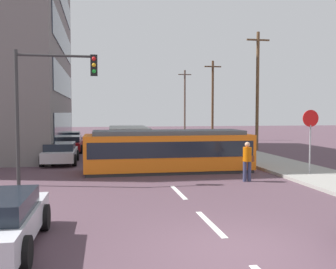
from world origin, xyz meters
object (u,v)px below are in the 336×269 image
(city_bus, at_px, (128,139))
(stop_sign, at_px, (310,128))
(traffic_light_mast, at_px, (49,91))
(utility_pole_far, at_px, (213,99))
(pedestrian_crossing, at_px, (247,159))
(streetcar_tram, at_px, (168,150))
(parked_sedan_mid, at_px, (60,153))
(utility_pole_distant, at_px, (185,101))
(parked_sedan_far, at_px, (69,144))
(parked_sedan_furthest, at_px, (70,138))
(utility_pole_mid, at_px, (257,89))

(city_bus, bearing_deg, stop_sign, -53.53)
(traffic_light_mast, distance_m, utility_pole_far, 26.73)
(pedestrian_crossing, distance_m, traffic_light_mast, 8.57)
(pedestrian_crossing, distance_m, stop_sign, 3.51)
(streetcar_tram, relative_size, pedestrian_crossing, 4.85)
(parked_sedan_mid, bearing_deg, utility_pole_distant, 64.26)
(utility_pole_far, bearing_deg, stop_sign, -96.14)
(parked_sedan_mid, relative_size, stop_sign, 1.42)
(utility_pole_far, bearing_deg, parked_sedan_far, -144.21)
(utility_pole_distant, bearing_deg, pedestrian_crossing, -98.73)
(traffic_light_mast, relative_size, utility_pole_distant, 0.62)
(parked_sedan_mid, xyz_separation_m, utility_pole_distant, (13.76, 28.55, 3.85))
(city_bus, height_order, utility_pole_distant, utility_pole_distant)
(streetcar_tram, distance_m, city_bus, 7.44)
(stop_sign, bearing_deg, streetcar_tram, 156.12)
(traffic_light_mast, bearing_deg, parked_sedan_furthest, 91.47)
(pedestrian_crossing, height_order, parked_sedan_mid, pedestrian_crossing)
(parked_sedan_mid, distance_m, utility_pole_mid, 15.60)
(utility_pole_distant, bearing_deg, utility_pole_far, -89.01)
(city_bus, bearing_deg, streetcar_tram, -79.40)
(stop_sign, bearing_deg, utility_pole_distant, 86.31)
(parked_sedan_mid, bearing_deg, streetcar_tram, -35.80)
(stop_sign, relative_size, utility_pole_distant, 0.34)
(traffic_light_mast, bearing_deg, pedestrian_crossing, -5.41)
(city_bus, distance_m, pedestrian_crossing, 11.37)
(traffic_light_mast, bearing_deg, utility_pole_far, 58.99)
(parked_sedan_mid, distance_m, traffic_light_mast, 7.19)
(traffic_light_mast, distance_m, utility_pole_mid, 18.23)
(streetcar_tram, relative_size, parked_sedan_furthest, 1.80)
(parked_sedan_far, relative_size, utility_pole_mid, 0.51)
(streetcar_tram, relative_size, utility_pole_distant, 0.94)
(stop_sign, height_order, utility_pole_far, utility_pole_far)
(traffic_light_mast, xyz_separation_m, utility_pole_distant, (13.56, 35.02, 0.72))
(city_bus, distance_m, parked_sedan_furthest, 10.07)
(pedestrian_crossing, relative_size, parked_sedan_far, 0.36)
(streetcar_tram, bearing_deg, parked_sedan_mid, 144.20)
(city_bus, height_order, utility_pole_far, utility_pole_far)
(utility_pole_far, bearing_deg, parked_sedan_mid, -130.37)
(utility_pole_distant, bearing_deg, parked_sedan_furthest, -131.00)
(city_bus, distance_m, parked_sedan_mid, 5.34)
(city_bus, bearing_deg, utility_pole_mid, 10.98)
(streetcar_tram, distance_m, utility_pole_distant, 33.73)
(parked_sedan_furthest, bearing_deg, city_bus, -64.06)
(parked_sedan_mid, height_order, traffic_light_mast, traffic_light_mast)
(utility_pole_mid, bearing_deg, parked_sedan_far, 175.57)
(parked_sedan_far, bearing_deg, utility_pole_mid, -4.43)
(parked_sedan_furthest, relative_size, stop_sign, 1.56)
(streetcar_tram, xyz_separation_m, utility_pole_mid, (8.61, 9.25, 3.62))
(parked_sedan_furthest, xyz_separation_m, traffic_light_mast, (0.49, -18.87, 3.13))
(utility_pole_mid, bearing_deg, streetcar_tram, -132.95)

